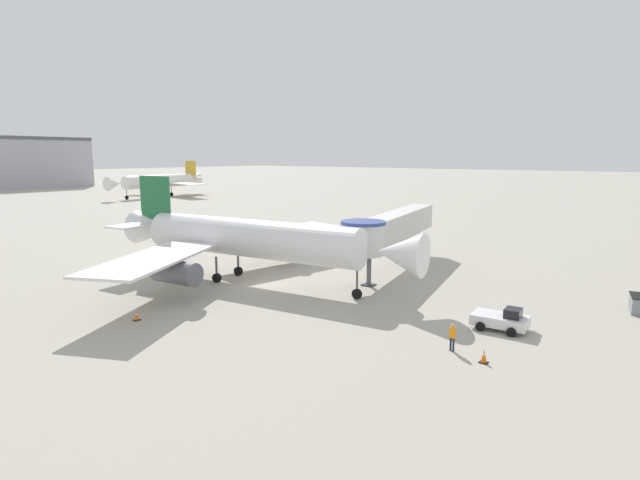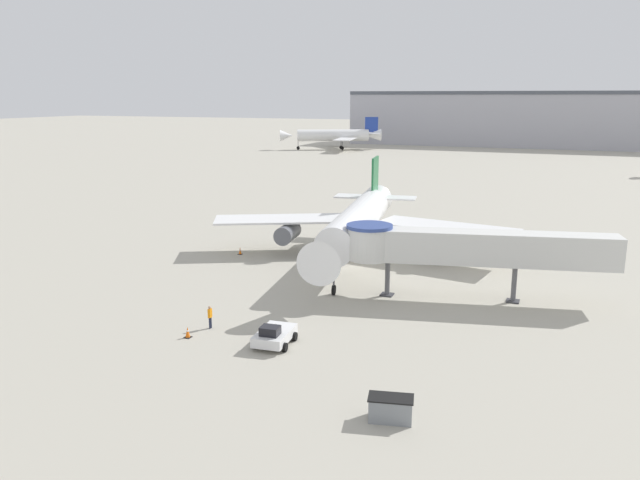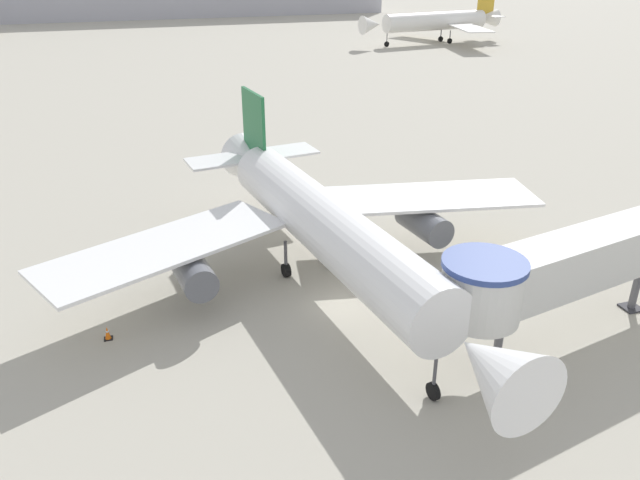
% 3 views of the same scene
% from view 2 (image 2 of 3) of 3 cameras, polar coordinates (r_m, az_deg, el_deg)
% --- Properties ---
extents(ground_plane, '(800.00, 800.00, 0.00)m').
position_cam_2_polar(ground_plane, '(65.45, 2.91, -2.45)').
color(ground_plane, '#A8A393').
extents(main_airplane, '(34.07, 33.24, 10.11)m').
position_cam_2_polar(main_airplane, '(66.89, 3.49, 1.64)').
color(main_airplane, white).
rests_on(main_airplane, ground_plane).
extents(jet_bridge, '(22.83, 7.74, 6.42)m').
position_cam_2_polar(jet_bridge, '(55.24, 12.81, -0.61)').
color(jet_bridge, silver).
rests_on(jet_bridge, ground_plane).
extents(pushback_tug_white, '(2.81, 3.98, 1.66)m').
position_cam_2_polar(pushback_tug_white, '(45.30, -4.22, -8.67)').
color(pushback_tug_white, silver).
rests_on(pushback_tug_white, ground_plane).
extents(service_container_gray, '(2.71, 1.82, 1.38)m').
position_cam_2_polar(service_container_gray, '(35.68, 6.47, -15.06)').
color(service_container_gray, gray).
rests_on(service_container_gray, ground_plane).
extents(traffic_cone_port_wing, '(0.47, 0.47, 0.78)m').
position_cam_2_polar(traffic_cone_port_wing, '(70.92, -7.32, -1.01)').
color(traffic_cone_port_wing, black).
rests_on(traffic_cone_port_wing, ground_plane).
extents(traffic_cone_apron_front, '(0.51, 0.51, 0.83)m').
position_cam_2_polar(traffic_cone_apron_front, '(47.58, -12.01, -8.26)').
color(traffic_cone_apron_front, black).
rests_on(traffic_cone_apron_front, ground_plane).
extents(ground_crew_marshaller, '(0.24, 0.35, 1.81)m').
position_cam_2_polar(ground_crew_marshaller, '(48.84, -10.02, -6.80)').
color(ground_crew_marshaller, '#1E2338').
rests_on(ground_crew_marshaller, ground_plane).
extents(background_jet_blue_tail, '(32.24, 30.47, 10.63)m').
position_cam_2_polar(background_jet_blue_tail, '(210.67, 1.39, 9.55)').
color(background_jet_blue_tail, white).
rests_on(background_jet_blue_tail, ground_plane).
extents(terminal_building, '(126.49, 22.53, 19.15)m').
position_cam_2_polar(terminal_building, '(235.29, 18.66, 10.45)').
color(terminal_building, '#A8A8B2').
rests_on(terminal_building, ground_plane).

